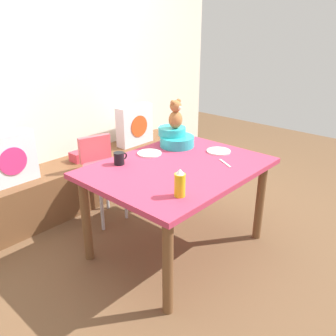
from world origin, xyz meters
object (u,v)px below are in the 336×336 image
at_px(highchair, 102,168).
at_px(teddy_bear, 176,115).
at_px(dinner_plate_near, 149,153).
at_px(ketchup_bottle, 180,183).
at_px(book_stack, 81,156).
at_px(dining_table, 178,177).
at_px(pillow_floral_right, 135,125).
at_px(infant_seat_teal, 175,138).
at_px(pillow_floral_left, 9,159).
at_px(dinner_plate_far, 219,151).
at_px(coffee_mug, 119,158).

distance_m(highchair, teddy_bear, 0.83).
bearing_deg(dinner_plate_near, ketchup_bottle, -121.32).
height_order(book_stack, dining_table, dining_table).
bearing_deg(dining_table, book_stack, 90.90).
xyz_separation_m(pillow_floral_right, teddy_bear, (-0.37, -0.92, 0.34)).
distance_m(teddy_bear, dinner_plate_near, 0.41).
relative_size(highchair, ketchup_bottle, 4.27).
bearing_deg(infant_seat_teal, ketchup_bottle, -137.38).
height_order(pillow_floral_left, ketchup_bottle, ketchup_bottle).
distance_m(teddy_bear, ketchup_bottle, 0.99).
bearing_deg(dinner_plate_far, infant_seat_teal, 108.08).
height_order(highchair, dinner_plate_near, highchair).
distance_m(infant_seat_teal, coffee_mug, 0.62).
relative_size(pillow_floral_right, infant_seat_teal, 1.33).
distance_m(book_stack, dinner_plate_near, 0.96).
height_order(pillow_floral_left, pillow_floral_right, same).
height_order(ketchup_bottle, coffee_mug, ketchup_bottle).
height_order(highchair, infant_seat_teal, infant_seat_teal).
height_order(pillow_floral_left, dinner_plate_far, pillow_floral_left).
bearing_deg(ketchup_bottle, infant_seat_teal, 42.62).
relative_size(ketchup_bottle, dinner_plate_near, 0.92).
bearing_deg(infant_seat_teal, dining_table, -136.70).
relative_size(pillow_floral_left, ketchup_bottle, 2.38).
height_order(pillow_floral_left, dinner_plate_near, pillow_floral_left).
height_order(pillow_floral_left, book_stack, pillow_floral_left).
bearing_deg(dining_table, coffee_mug, 128.97).
distance_m(infant_seat_teal, ketchup_bottle, 0.98).
height_order(pillow_floral_right, infant_seat_teal, same).
bearing_deg(pillow_floral_right, coffee_mug, -137.79).
height_order(dinner_plate_near, dinner_plate_far, same).
distance_m(dining_table, dinner_plate_far, 0.47).
distance_m(pillow_floral_left, coffee_mug, 1.01).
bearing_deg(book_stack, teddy_bear, -69.24).
distance_m(pillow_floral_right, ketchup_bottle, 1.92).
distance_m(pillow_floral_right, dinner_plate_near, 1.13).
bearing_deg(book_stack, pillow_floral_left, -178.33).
xyz_separation_m(highchair, dinner_plate_near, (0.13, -0.49, 0.22)).
relative_size(pillow_floral_left, dining_table, 0.33).
bearing_deg(pillow_floral_left, dinner_plate_far, -47.29).
relative_size(highchair, dinner_plate_far, 3.95).
distance_m(coffee_mug, dinner_plate_far, 0.85).
distance_m(highchair, dinner_plate_near, 0.55).
bearing_deg(dinner_plate_far, teddy_bear, 108.10).
height_order(pillow_floral_left, dining_table, pillow_floral_left).
height_order(book_stack, coffee_mug, coffee_mug).
bearing_deg(dining_table, highchair, 97.03).
xyz_separation_m(pillow_floral_left, teddy_bear, (1.08, -0.92, 0.34)).
relative_size(pillow_floral_left, coffee_mug, 3.67).
relative_size(pillow_floral_right, dinner_plate_near, 2.20).
bearing_deg(pillow_floral_left, dining_table, -59.26).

